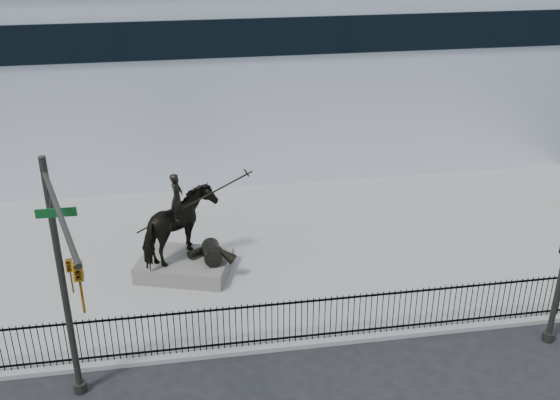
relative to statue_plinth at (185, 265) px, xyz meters
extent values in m
plane|color=black|center=(3.93, -5.79, -0.45)|extent=(120.00, 120.00, 0.00)
cube|color=gray|center=(3.93, 1.21, -0.37)|extent=(30.00, 12.00, 0.15)
cube|color=white|center=(3.93, 14.21, 4.05)|extent=(44.00, 14.00, 9.00)
cube|color=black|center=(3.93, -4.54, -0.15)|extent=(22.00, 0.05, 0.05)
cube|color=black|center=(3.93, -4.54, 1.10)|extent=(22.00, 0.05, 0.05)
cube|color=black|center=(3.93, -4.54, 0.45)|extent=(22.00, 0.03, 1.50)
cube|color=#585551|center=(0.00, 0.00, 0.00)|extent=(3.67, 3.03, 0.59)
imported|color=black|center=(0.00, 0.00, 1.55)|extent=(2.80, 3.03, 2.51)
imported|color=black|center=(-0.09, 0.03, 2.70)|extent=(0.58, 0.71, 1.70)
cylinder|color=black|center=(0.33, -0.11, 2.44)|extent=(3.86, 1.30, 2.55)
cylinder|color=#252822|center=(-3.07, -5.59, -0.30)|extent=(0.36, 0.36, 0.30)
cylinder|color=#252822|center=(-3.07, -5.59, 3.05)|extent=(0.18, 0.18, 7.00)
cylinder|color=#252822|center=(-2.47, -7.72, 6.15)|extent=(1.47, 4.84, 0.12)
imported|color=#AD6F13|center=(-1.87, -9.84, 5.52)|extent=(0.18, 0.22, 1.10)
imported|color=#AD6F13|center=(-2.85, -5.59, 3.25)|extent=(0.16, 0.20, 1.00)
cube|color=#0C3F19|center=(-2.71, -6.79, 5.65)|extent=(0.90, 0.03, 0.22)
cylinder|color=#252822|center=(10.93, -5.59, -0.30)|extent=(0.36, 0.36, 0.30)
camera|label=1|loc=(0.09, -20.46, 12.12)|focal=42.00mm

